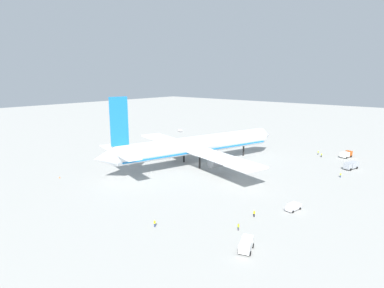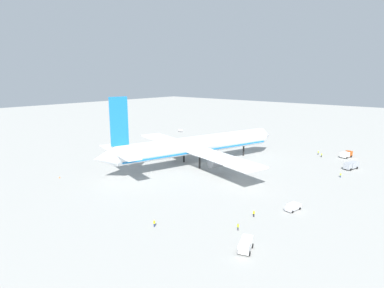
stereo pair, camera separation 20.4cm
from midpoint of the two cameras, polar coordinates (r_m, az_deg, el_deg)
name	(u,v)px [view 2 (the right image)]	position (r m, az deg, el deg)	size (l,w,h in m)	color
ground_plane	(199,164)	(123.16, 1.24, -3.55)	(600.00, 600.00, 0.00)	#9E9E99
airliner	(196,145)	(120.56, 0.74, -0.24)	(77.29, 68.62, 26.73)	silver
service_truck_0	(246,245)	(65.18, 9.66, -17.31)	(5.14, 3.56, 2.28)	white
service_truck_1	(346,154)	(146.78, 25.89, -1.66)	(6.07, 3.64, 2.56)	#BF4C14
service_truck_2	(351,165)	(129.33, 26.60, -3.42)	(6.63, 3.94, 2.63)	#999EA5
service_van	(293,206)	(85.44, 17.67, -10.57)	(5.03, 2.70, 1.97)	silver
baggage_cart_0	(107,147)	(155.11, -14.95, -0.45)	(3.19, 2.92, 1.19)	#595B60
baggage_cart_1	(180,130)	(194.51, -2.06, 2.46)	(2.02, 3.43, 1.48)	gray
baggage_cart_2	(155,140)	(169.23, -6.60, 0.76)	(2.95, 2.95, 0.40)	gray
ground_worker_0	(254,214)	(79.53, 11.06, -12.10)	(0.56, 0.56, 1.64)	black
ground_worker_1	(154,223)	(73.89, -6.68, -13.89)	(0.53, 0.53, 1.67)	navy
ground_worker_2	(341,175)	(117.56, 25.05, -5.06)	(0.48, 0.48, 1.61)	navy
ground_worker_3	(322,155)	(143.62, 22.17, -1.84)	(0.53, 0.53, 1.69)	black
ground_worker_4	(238,227)	(72.65, 8.30, -14.44)	(0.57, 0.57, 1.61)	#3F3F47
ground_worker_5	(318,153)	(147.32, 21.67, -1.45)	(0.54, 0.54, 1.77)	#3F3F47
traffic_cone_0	(139,145)	(156.16, -9.36, -0.27)	(0.36, 0.36, 0.55)	orange
traffic_cone_1	(60,177)	(114.78, -22.51, -5.52)	(0.36, 0.36, 0.55)	orange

